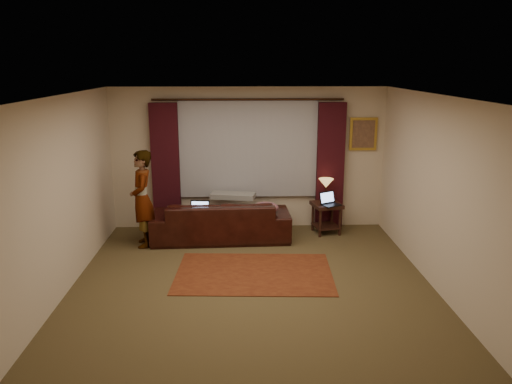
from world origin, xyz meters
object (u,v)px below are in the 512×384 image
(tiffany_lamp, at_px, (326,190))
(sofa, at_px, (221,213))
(laptop_sofa, at_px, (199,210))
(person, at_px, (142,199))
(laptop_table, at_px, (331,199))
(end_table, at_px, (326,218))

(tiffany_lamp, bearing_deg, sofa, -169.50)
(laptop_sofa, relative_size, person, 0.22)
(laptop_sofa, bearing_deg, tiffany_lamp, 20.07)
(sofa, distance_m, laptop_sofa, 0.43)
(laptop_table, bearing_deg, sofa, 153.84)
(sofa, bearing_deg, end_table, -174.34)
(sofa, relative_size, end_table, 4.24)
(tiffany_lamp, relative_size, person, 0.26)
(person, bearing_deg, laptop_sofa, 82.25)
(sofa, xyz_separation_m, laptop_table, (1.95, 0.11, 0.20))
(laptop_sofa, height_order, end_table, laptop_sofa)
(laptop_sofa, bearing_deg, person, -168.81)
(sofa, xyz_separation_m, laptop_sofa, (-0.36, -0.20, 0.12))
(end_table, bearing_deg, person, -170.43)
(end_table, distance_m, person, 3.27)
(sofa, distance_m, laptop_table, 1.96)
(tiffany_lamp, height_order, person, person)
(laptop_table, relative_size, person, 0.21)
(sofa, relative_size, laptop_table, 6.88)
(sofa, bearing_deg, person, 9.90)
(laptop_sofa, height_order, laptop_table, laptop_table)
(laptop_table, bearing_deg, person, 157.41)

